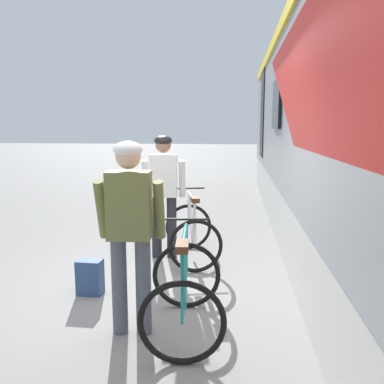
{
  "coord_description": "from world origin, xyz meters",
  "views": [
    {
      "loc": [
        0.92,
        -4.02,
        1.88
      ],
      "look_at": [
        0.36,
        1.03,
        1.05
      ],
      "focal_mm": 37.35,
      "sensor_mm": 36.0,
      "label": 1
    }
  ],
  "objects_px": {
    "cyclist_near_in_olive": "(130,221)",
    "bicycle_far_white": "(192,233)",
    "bicycle_near_teal": "(184,291)",
    "backpack_on_platform": "(90,277)",
    "cyclist_far_in_white": "(164,186)"
  },
  "relations": [
    {
      "from": "cyclist_near_in_olive",
      "to": "bicycle_far_white",
      "type": "distance_m",
      "value": 2.21
    },
    {
      "from": "cyclist_near_in_olive",
      "to": "bicycle_near_teal",
      "type": "distance_m",
      "value": 0.81
    },
    {
      "from": "bicycle_near_teal",
      "to": "backpack_on_platform",
      "type": "height_order",
      "value": "bicycle_near_teal"
    },
    {
      "from": "cyclist_far_in_white",
      "to": "backpack_on_platform",
      "type": "relative_size",
      "value": 4.4
    },
    {
      "from": "cyclist_near_in_olive",
      "to": "backpack_on_platform",
      "type": "xyz_separation_m",
      "value": [
        -0.7,
        0.78,
        -0.85
      ]
    },
    {
      "from": "cyclist_near_in_olive",
      "to": "bicycle_far_white",
      "type": "bearing_deg",
      "value": 81.24
    },
    {
      "from": "cyclist_far_in_white",
      "to": "bicycle_near_teal",
      "type": "distance_m",
      "value": 2.31
    },
    {
      "from": "bicycle_near_teal",
      "to": "cyclist_near_in_olive",
      "type": "bearing_deg",
      "value": -175.06
    },
    {
      "from": "bicycle_far_white",
      "to": "cyclist_near_in_olive",
      "type": "bearing_deg",
      "value": -98.76
    },
    {
      "from": "cyclist_far_in_white",
      "to": "backpack_on_platform",
      "type": "height_order",
      "value": "cyclist_far_in_white"
    },
    {
      "from": "cyclist_far_in_white",
      "to": "bicycle_far_white",
      "type": "xyz_separation_m",
      "value": [
        0.41,
        -0.1,
        -0.65
      ]
    },
    {
      "from": "cyclist_near_in_olive",
      "to": "backpack_on_platform",
      "type": "distance_m",
      "value": 1.35
    },
    {
      "from": "bicycle_near_teal",
      "to": "bicycle_far_white",
      "type": "distance_m",
      "value": 2.05
    },
    {
      "from": "cyclist_far_in_white",
      "to": "bicycle_near_teal",
      "type": "height_order",
      "value": "cyclist_far_in_white"
    },
    {
      "from": "cyclist_far_in_white",
      "to": "bicycle_far_white",
      "type": "distance_m",
      "value": 0.78
    }
  ]
}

